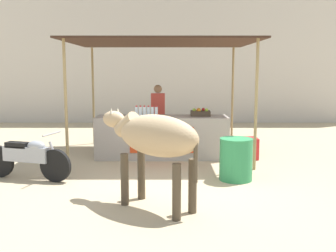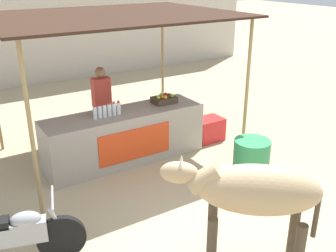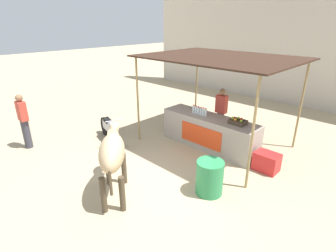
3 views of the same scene
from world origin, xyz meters
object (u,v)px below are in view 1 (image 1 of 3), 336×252
water_barrel (236,159)px  vendor_behind_counter (158,117)px  fruit_crate (201,113)px  stall_counter (162,137)px  cow (154,138)px  motorcycle_parked (28,157)px  cooler_box (244,148)px

water_barrel → vendor_behind_counter: bearing=119.5°
fruit_crate → vendor_behind_counter: bearing=144.5°
stall_counter → cow: 3.41m
fruit_crate → motorcycle_parked: size_ratio=0.25×
stall_counter → cooler_box: bearing=-3.0°
stall_counter → water_barrel: stall_counter is taller
stall_counter → fruit_crate: 1.04m
stall_counter → vendor_behind_counter: vendor_behind_counter is taller
cooler_box → water_barrel: 1.86m
stall_counter → vendor_behind_counter: bearing=98.1°
vendor_behind_counter → motorcycle_parked: bearing=-131.8°
fruit_crate → cooler_box: size_ratio=0.73×
water_barrel → motorcycle_parked: (-3.83, 0.03, 0.04)m
cooler_box → cow: bearing=-120.7°
cooler_box → motorcycle_parked: motorcycle_parked is taller
fruit_crate → cooler_box: (1.00, -0.15, -0.79)m
vendor_behind_counter → cooler_box: bearing=-23.2°
fruit_crate → cow: size_ratio=0.27×
stall_counter → cooler_box: stall_counter is taller
vendor_behind_counter → cooler_box: (1.99, -0.85, -0.61)m
fruit_crate → vendor_behind_counter: (-0.99, 0.70, -0.18)m
water_barrel → motorcycle_parked: bearing=179.6°
stall_counter → motorcycle_parked: 3.07m
fruit_crate → cooler_box: fruit_crate is taller
fruit_crate → cooler_box: bearing=-8.3°
vendor_behind_counter → water_barrel: (1.49, -2.64, -0.46)m
cooler_box → water_barrel: bearing=-105.4°
stall_counter → vendor_behind_counter: (-0.11, 0.75, 0.37)m
cow → motorcycle_parked: 2.88m
fruit_crate → motorcycle_parked: (-3.32, -1.90, -0.61)m
stall_counter → cooler_box: (1.88, -0.10, -0.24)m
motorcycle_parked → water_barrel: bearing=-0.4°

